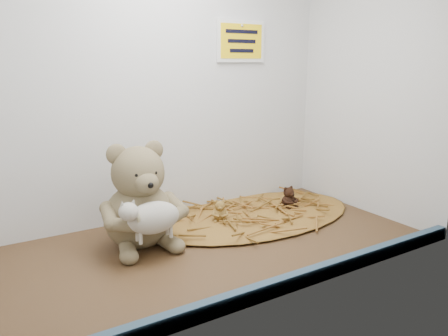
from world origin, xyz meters
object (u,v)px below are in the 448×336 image
main_teddy (138,195)px  mini_teddy_brown (288,196)px  toy_lamb (154,218)px  mini_teddy_tan (220,209)px

main_teddy → mini_teddy_brown: size_ratio=3.91×
main_teddy → toy_lamb: bearing=-88.7°
main_teddy → toy_lamb: (-0.00, -10.13, -3.26)cm
main_teddy → toy_lamb: size_ratio=1.61×
toy_lamb → mini_teddy_brown: bearing=11.9°
mini_teddy_tan → mini_teddy_brown: 25.80cm
toy_lamb → mini_teddy_tan: toy_lamb is taller
toy_lamb → mini_teddy_brown: size_ratio=2.43×
mini_teddy_tan → mini_teddy_brown: bearing=27.1°
main_teddy → mini_teddy_brown: bearing=2.3°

